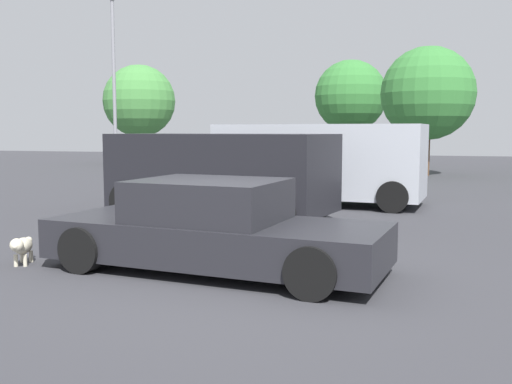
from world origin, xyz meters
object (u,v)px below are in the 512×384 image
at_px(dog, 22,246).
at_px(light_post_near, 113,54).
at_px(sedan_foreground, 214,229).
at_px(van_white, 319,161).
at_px(suv_dark, 221,173).
at_px(pedestrian, 162,163).

xyz_separation_m(dog, light_post_near, (-6.59, 14.25, 4.73)).
distance_m(sedan_foreground, van_white, 7.73).
height_order(dog, suv_dark, suv_dark).
height_order(sedan_foreground, van_white, van_white).
xyz_separation_m(sedan_foreground, suv_dark, (-1.48, 4.42, 0.45)).
bearing_deg(sedan_foreground, suv_dark, 115.19).
xyz_separation_m(sedan_foreground, van_white, (0.11, 7.71, 0.56)).
distance_m(sedan_foreground, suv_dark, 4.69).
bearing_deg(pedestrian, sedan_foreground, -60.78).
xyz_separation_m(suv_dark, light_post_near, (-7.90, 9.35, 3.97)).
xyz_separation_m(dog, pedestrian, (-1.44, 7.74, 0.76)).
height_order(sedan_foreground, suv_dark, suv_dark).
bearing_deg(light_post_near, sedan_foreground, -55.74).
relative_size(suv_dark, pedestrian, 2.99).
bearing_deg(suv_dark, pedestrian, 145.23).
bearing_deg(dog, suv_dark, 144.56).
bearing_deg(light_post_near, van_white, -32.58).
distance_m(dog, pedestrian, 7.91).
bearing_deg(dog, van_white, 139.98).
distance_m(suv_dark, light_post_near, 12.87).
xyz_separation_m(dog, van_white, (2.90, 8.18, 0.87)).
height_order(suv_dark, pedestrian, suv_dark).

